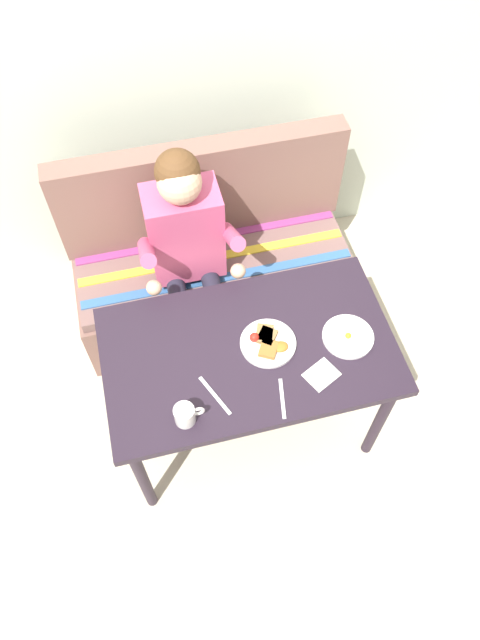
{
  "coord_description": "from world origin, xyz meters",
  "views": [
    {
      "loc": [
        -0.33,
        -1.15,
        2.77
      ],
      "look_at": [
        0.0,
        0.15,
        0.72
      ],
      "focal_mm": 32.48,
      "sensor_mm": 36.0,
      "label": 1
    }
  ],
  "objects_px": {
    "table": "(249,358)",
    "napkin": "(322,375)",
    "plate_breakfast": "(268,343)",
    "fork": "(282,399)",
    "coffee_mug": "(185,415)",
    "couch": "(212,267)",
    "knife": "(215,396)",
    "person": "(188,246)",
    "plate_eggs": "(348,336)"
  },
  "relations": [
    {
      "from": "plate_breakfast",
      "to": "plate_eggs",
      "type": "relative_size",
      "value": 1.08
    },
    {
      "from": "table",
      "to": "plate_breakfast",
      "type": "bearing_deg",
      "value": -0.61
    },
    {
      "from": "plate_breakfast",
      "to": "napkin",
      "type": "height_order",
      "value": "plate_breakfast"
    },
    {
      "from": "table",
      "to": "person",
      "type": "bearing_deg",
      "value": 103.04
    },
    {
      "from": "napkin",
      "to": "knife",
      "type": "xyz_separation_m",
      "value": [
        -0.43,
        0.01,
        -0.0
      ]
    },
    {
      "from": "table",
      "to": "knife",
      "type": "relative_size",
      "value": 6.0
    },
    {
      "from": "fork",
      "to": "couch",
      "type": "bearing_deg",
      "value": 104.76
    },
    {
      "from": "person",
      "to": "plate_eggs",
      "type": "distance_m",
      "value": 0.84
    },
    {
      "from": "knife",
      "to": "table",
      "type": "bearing_deg",
      "value": 20.16
    },
    {
      "from": "plate_eggs",
      "to": "knife",
      "type": "xyz_separation_m",
      "value": [
        -0.59,
        -0.13,
        -0.01
      ]
    },
    {
      "from": "coffee_mug",
      "to": "fork",
      "type": "xyz_separation_m",
      "value": [
        0.38,
        -0.01,
        -0.04
      ]
    },
    {
      "from": "napkin",
      "to": "knife",
      "type": "height_order",
      "value": "napkin"
    },
    {
      "from": "coffee_mug",
      "to": "fork",
      "type": "height_order",
      "value": "coffee_mug"
    },
    {
      "from": "couch",
      "to": "napkin",
      "type": "height_order",
      "value": "couch"
    },
    {
      "from": "plate_eggs",
      "to": "napkin",
      "type": "relative_size",
      "value": 1.7
    },
    {
      "from": "person",
      "to": "napkin",
      "type": "relative_size",
      "value": 9.64
    },
    {
      "from": "plate_eggs",
      "to": "fork",
      "type": "relative_size",
      "value": 1.26
    },
    {
      "from": "couch",
      "to": "plate_eggs",
      "type": "bearing_deg",
      "value": -63.23
    },
    {
      "from": "couch",
      "to": "knife",
      "type": "relative_size",
      "value": 7.2
    },
    {
      "from": "plate_breakfast",
      "to": "plate_eggs",
      "type": "distance_m",
      "value": 0.33
    },
    {
      "from": "table",
      "to": "fork",
      "type": "bearing_deg",
      "value": -74.65
    },
    {
      "from": "plate_eggs",
      "to": "table",
      "type": "bearing_deg",
      "value": 173.17
    },
    {
      "from": "fork",
      "to": "coffee_mug",
      "type": "bearing_deg",
      "value": -169.98
    },
    {
      "from": "napkin",
      "to": "plate_eggs",
      "type": "bearing_deg",
      "value": 40.98
    },
    {
      "from": "table",
      "to": "napkin",
      "type": "distance_m",
      "value": 0.32
    },
    {
      "from": "fork",
      "to": "knife",
      "type": "distance_m",
      "value": 0.26
    },
    {
      "from": "napkin",
      "to": "table",
      "type": "bearing_deg",
      "value": 142.85
    },
    {
      "from": "person",
      "to": "napkin",
      "type": "bearing_deg",
      "value": -63.63
    },
    {
      "from": "table",
      "to": "coffee_mug",
      "type": "relative_size",
      "value": 10.17
    },
    {
      "from": "coffee_mug",
      "to": "napkin",
      "type": "distance_m",
      "value": 0.56
    },
    {
      "from": "plate_eggs",
      "to": "fork",
      "type": "height_order",
      "value": "plate_eggs"
    },
    {
      "from": "person",
      "to": "knife",
      "type": "bearing_deg",
      "value": -93.41
    },
    {
      "from": "table",
      "to": "napkin",
      "type": "height_order",
      "value": "napkin"
    },
    {
      "from": "fork",
      "to": "person",
      "type": "bearing_deg",
      "value": 114.61
    },
    {
      "from": "couch",
      "to": "table",
      "type": "bearing_deg",
      "value": -90.0
    },
    {
      "from": "napkin",
      "to": "person",
      "type": "bearing_deg",
      "value": 116.37
    },
    {
      "from": "plate_breakfast",
      "to": "table",
      "type": "bearing_deg",
      "value": 179.39
    },
    {
      "from": "table",
      "to": "coffee_mug",
      "type": "distance_m",
      "value": 0.42
    },
    {
      "from": "plate_eggs",
      "to": "fork",
      "type": "distance_m",
      "value": 0.4
    },
    {
      "from": "couch",
      "to": "coffee_mug",
      "type": "height_order",
      "value": "couch"
    },
    {
      "from": "knife",
      "to": "fork",
      "type": "bearing_deg",
      "value": -40.53
    },
    {
      "from": "table",
      "to": "knife",
      "type": "distance_m",
      "value": 0.27
    },
    {
      "from": "table",
      "to": "person",
      "type": "xyz_separation_m",
      "value": [
        -0.14,
        0.59,
        0.09
      ]
    },
    {
      "from": "couch",
      "to": "coffee_mug",
      "type": "distance_m",
      "value": 1.15
    },
    {
      "from": "person",
      "to": "napkin",
      "type": "distance_m",
      "value": 0.87
    },
    {
      "from": "person",
      "to": "plate_breakfast",
      "type": "distance_m",
      "value": 0.63
    },
    {
      "from": "person",
      "to": "napkin",
      "type": "height_order",
      "value": "person"
    },
    {
      "from": "person",
      "to": "coffee_mug",
      "type": "relative_size",
      "value": 10.27
    },
    {
      "from": "table",
      "to": "plate_eggs",
      "type": "height_order",
      "value": "plate_eggs"
    },
    {
      "from": "fork",
      "to": "plate_breakfast",
      "type": "bearing_deg",
      "value": 98.43
    }
  ]
}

